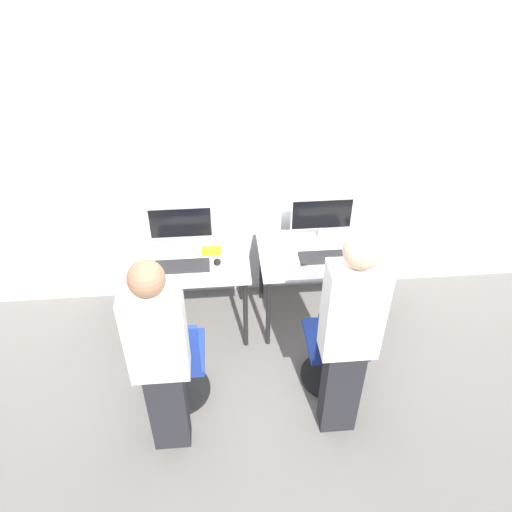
{
  "coord_description": "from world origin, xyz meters",
  "views": [
    {
      "loc": [
        -0.26,
        -2.92,
        3.25
      ],
      "look_at": [
        0.0,
        0.14,
        0.89
      ],
      "focal_mm": 35.0,
      "sensor_mm": 36.0,
      "label": 1
    }
  ],
  "objects_px": {
    "person_left": "(160,357)",
    "mouse_right": "(363,254)",
    "keyboard_left": "(182,266)",
    "mouse_left": "(217,262)",
    "monitor_right": "(322,218)",
    "office_chair_right": "(336,350)",
    "monitor_left": "(181,226)",
    "keyboard_right": "(326,257)",
    "office_chair_left": "(175,365)",
    "person_right": "(349,334)"
  },
  "relations": [
    {
      "from": "monitor_right",
      "to": "monitor_left",
      "type": "bearing_deg",
      "value": -178.59
    },
    {
      "from": "mouse_left",
      "to": "person_left",
      "type": "height_order",
      "value": "person_left"
    },
    {
      "from": "monitor_left",
      "to": "keyboard_right",
      "type": "xyz_separation_m",
      "value": [
        1.17,
        -0.25,
        -0.21
      ]
    },
    {
      "from": "person_left",
      "to": "mouse_right",
      "type": "relative_size",
      "value": 17.99
    },
    {
      "from": "keyboard_right",
      "to": "monitor_left",
      "type": "bearing_deg",
      "value": 168.15
    },
    {
      "from": "keyboard_left",
      "to": "mouse_right",
      "type": "xyz_separation_m",
      "value": [
        1.48,
        0.03,
        0.01
      ]
    },
    {
      "from": "office_chair_right",
      "to": "person_right",
      "type": "xyz_separation_m",
      "value": [
        -0.05,
        -0.37,
        0.57
      ]
    },
    {
      "from": "office_chair_left",
      "to": "person_right",
      "type": "distance_m",
      "value": 1.34
    },
    {
      "from": "office_chair_left",
      "to": "office_chair_right",
      "type": "height_order",
      "value": "same"
    },
    {
      "from": "office_chair_right",
      "to": "person_right",
      "type": "relative_size",
      "value": 0.53
    },
    {
      "from": "person_left",
      "to": "office_chair_left",
      "type": "bearing_deg",
      "value": 85.33
    },
    {
      "from": "keyboard_right",
      "to": "office_chair_right",
      "type": "xyz_separation_m",
      "value": [
        -0.03,
        -0.67,
        -0.38
      ]
    },
    {
      "from": "office_chair_left",
      "to": "mouse_right",
      "type": "height_order",
      "value": "office_chair_left"
    },
    {
      "from": "keyboard_left",
      "to": "monitor_right",
      "type": "xyz_separation_m",
      "value": [
        1.17,
        0.29,
        0.21
      ]
    },
    {
      "from": "mouse_right",
      "to": "keyboard_right",
      "type": "bearing_deg",
      "value": -177.53
    },
    {
      "from": "office_chair_left",
      "to": "office_chair_right",
      "type": "xyz_separation_m",
      "value": [
        1.21,
        0.03,
        0.0
      ]
    },
    {
      "from": "mouse_left",
      "to": "mouse_right",
      "type": "relative_size",
      "value": 1.0
    },
    {
      "from": "keyboard_left",
      "to": "mouse_right",
      "type": "bearing_deg",
      "value": 1.24
    },
    {
      "from": "person_left",
      "to": "person_right",
      "type": "height_order",
      "value": "person_right"
    },
    {
      "from": "office_chair_left",
      "to": "person_left",
      "type": "xyz_separation_m",
      "value": [
        -0.03,
        -0.37,
        0.51
      ]
    },
    {
      "from": "monitor_left",
      "to": "keyboard_right",
      "type": "relative_size",
      "value": 1.18
    },
    {
      "from": "monitor_left",
      "to": "keyboard_right",
      "type": "height_order",
      "value": "monitor_left"
    },
    {
      "from": "monitor_left",
      "to": "mouse_left",
      "type": "relative_size",
      "value": 5.8
    },
    {
      "from": "keyboard_left",
      "to": "monitor_right",
      "type": "height_order",
      "value": "monitor_right"
    },
    {
      "from": "person_right",
      "to": "mouse_left",
      "type": "bearing_deg",
      "value": 128.02
    },
    {
      "from": "monitor_left",
      "to": "office_chair_right",
      "type": "bearing_deg",
      "value": -38.7
    },
    {
      "from": "monitor_left",
      "to": "person_right",
      "type": "distance_m",
      "value": 1.69
    },
    {
      "from": "person_left",
      "to": "mouse_right",
      "type": "height_order",
      "value": "person_left"
    },
    {
      "from": "office_chair_left",
      "to": "person_right",
      "type": "bearing_deg",
      "value": -15.93
    },
    {
      "from": "mouse_left",
      "to": "office_chair_right",
      "type": "height_order",
      "value": "office_chair_right"
    },
    {
      "from": "keyboard_left",
      "to": "person_right",
      "type": "xyz_separation_m",
      "value": [
        1.1,
        -1.02,
        0.19
      ]
    },
    {
      "from": "office_chair_left",
      "to": "mouse_right",
      "type": "distance_m",
      "value": 1.75
    },
    {
      "from": "office_chair_right",
      "to": "person_left",
      "type": "bearing_deg",
      "value": -162.09
    },
    {
      "from": "office_chair_right",
      "to": "monitor_right",
      "type": "bearing_deg",
      "value": 88.4
    },
    {
      "from": "keyboard_left",
      "to": "office_chair_left",
      "type": "bearing_deg",
      "value": -95.19
    },
    {
      "from": "mouse_right",
      "to": "person_left",
      "type": "bearing_deg",
      "value": -145.41
    },
    {
      "from": "mouse_left",
      "to": "office_chair_left",
      "type": "relative_size",
      "value": 0.1
    },
    {
      "from": "monitor_right",
      "to": "office_chair_right",
      "type": "bearing_deg",
      "value": -91.6
    },
    {
      "from": "keyboard_right",
      "to": "person_right",
      "type": "xyz_separation_m",
      "value": [
        -0.07,
        -1.04,
        0.19
      ]
    },
    {
      "from": "office_chair_right",
      "to": "monitor_left",
      "type": "bearing_deg",
      "value": 141.3
    },
    {
      "from": "person_left",
      "to": "keyboard_right",
      "type": "height_order",
      "value": "person_left"
    },
    {
      "from": "mouse_right",
      "to": "office_chair_right",
      "type": "xyz_separation_m",
      "value": [
        -0.34,
        -0.69,
        -0.38
      ]
    },
    {
      "from": "mouse_left",
      "to": "office_chair_right",
      "type": "bearing_deg",
      "value": -38.12
    },
    {
      "from": "monitor_left",
      "to": "monitor_right",
      "type": "xyz_separation_m",
      "value": [
        1.17,
        0.03,
        0.0
      ]
    },
    {
      "from": "monitor_right",
      "to": "mouse_left",
      "type": "bearing_deg",
      "value": -163.15
    },
    {
      "from": "keyboard_left",
      "to": "mouse_left",
      "type": "bearing_deg",
      "value": 4.84
    },
    {
      "from": "person_right",
      "to": "office_chair_right",
      "type": "bearing_deg",
      "value": 82.58
    },
    {
      "from": "office_chair_left",
      "to": "keyboard_right",
      "type": "xyz_separation_m",
      "value": [
        1.24,
        0.71,
        0.38
      ]
    },
    {
      "from": "office_chair_left",
      "to": "mouse_right",
      "type": "xyz_separation_m",
      "value": [
        1.55,
        0.72,
        0.38
      ]
    },
    {
      "from": "keyboard_left",
      "to": "office_chair_right",
      "type": "height_order",
      "value": "office_chair_right"
    }
  ]
}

